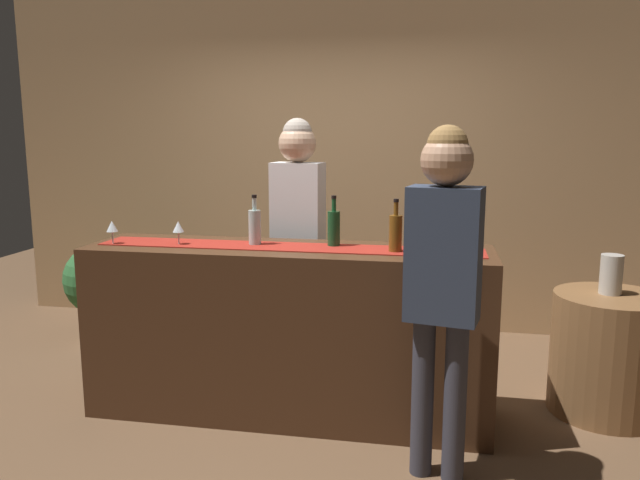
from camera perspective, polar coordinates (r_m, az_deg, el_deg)
The scene contains 14 objects.
ground_plane at distance 3.98m, azimuth -2.87°, elevation -15.49°, with size 10.00×10.00×0.00m, color brown.
back_wall at distance 5.46m, azimuth 1.70°, elevation 7.25°, with size 6.00×0.12×2.90m, color tan.
bar_counter at distance 3.78m, azimuth -2.94°, elevation -8.40°, with size 2.40×0.60×1.03m, color #472B19.
counter_runner_cloth at distance 3.65m, azimuth -3.01°, elevation -0.63°, with size 2.28×0.28×0.01m, color maroon.
wine_bottle_amber at distance 3.50m, azimuth 6.95°, elevation 0.69°, with size 0.07×0.07×0.30m.
wine_bottle_green at distance 3.66m, azimuth 1.28°, elevation 1.15°, with size 0.07×0.07×0.30m.
wine_bottle_clear at distance 3.72m, azimuth -6.02°, elevation 1.25°, with size 0.07×0.07×0.30m.
wine_glass_near_customer at distance 3.93m, azimuth -18.56°, elevation 1.13°, with size 0.07×0.07×0.14m.
wine_glass_mid_counter at distance 3.80m, azimuth -12.89°, elevation 1.12°, with size 0.07×0.07×0.14m.
bartender at distance 4.21m, azimuth -2.05°, elevation 2.01°, with size 0.36×0.25×1.79m.
customer_sipping at distance 2.99m, azimuth 11.26°, elevation -2.30°, with size 0.37×0.26×1.74m.
round_side_table at distance 4.22m, azimuth 24.99°, elevation -9.47°, with size 0.68×0.68×0.74m, color brown.
vase_on_side_table at distance 4.12m, azimuth 25.19°, elevation -2.88°, with size 0.13×0.13×0.24m, color #B7B2A8.
potted_plant_tall at distance 5.26m, azimuth -19.47°, elevation -4.11°, with size 0.57×0.57×0.83m.
Camera 1 is at (0.85, -3.49, 1.71)m, focal length 34.83 mm.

